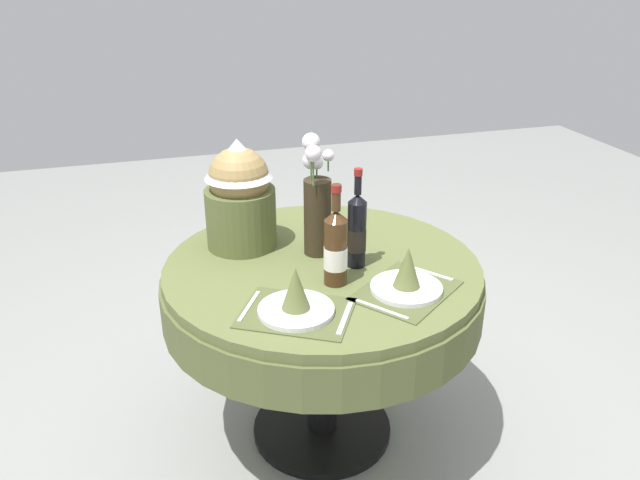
{
  "coord_description": "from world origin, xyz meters",
  "views": [
    {
      "loc": [
        -0.59,
        -1.96,
        1.81
      ],
      "look_at": [
        0.0,
        0.03,
        0.85
      ],
      "focal_mm": 35.52,
      "sensor_mm": 36.0,
      "label": 1
    }
  ],
  "objects_px": {
    "dining_table": "(322,295)",
    "gift_tub_back_left": "(240,191)",
    "wine_bottle_centre": "(335,247)",
    "place_setting_left": "(296,300)",
    "place_setting_right": "(407,279)",
    "wine_bottle_left": "(357,230)",
    "flower_vase": "(317,202)"
  },
  "relations": [
    {
      "from": "dining_table",
      "to": "wine_bottle_centre",
      "type": "height_order",
      "value": "wine_bottle_centre"
    },
    {
      "from": "wine_bottle_centre",
      "to": "gift_tub_back_left",
      "type": "distance_m",
      "value": 0.47
    },
    {
      "from": "wine_bottle_centre",
      "to": "gift_tub_back_left",
      "type": "bearing_deg",
      "value": 122.08
    },
    {
      "from": "flower_vase",
      "to": "gift_tub_back_left",
      "type": "xyz_separation_m",
      "value": [
        -0.26,
        0.14,
        0.02
      ]
    },
    {
      "from": "dining_table",
      "to": "place_setting_left",
      "type": "bearing_deg",
      "value": -120.0
    },
    {
      "from": "gift_tub_back_left",
      "to": "flower_vase",
      "type": "bearing_deg",
      "value": -29.3
    },
    {
      "from": "place_setting_left",
      "to": "place_setting_right",
      "type": "bearing_deg",
      "value": 4.76
    },
    {
      "from": "place_setting_right",
      "to": "wine_bottle_left",
      "type": "xyz_separation_m",
      "value": [
        -0.1,
        0.23,
        0.09
      ]
    },
    {
      "from": "wine_bottle_left",
      "to": "gift_tub_back_left",
      "type": "relative_size",
      "value": 0.87
    },
    {
      "from": "flower_vase",
      "to": "wine_bottle_left",
      "type": "xyz_separation_m",
      "value": [
        0.1,
        -0.14,
        -0.06
      ]
    },
    {
      "from": "place_setting_right",
      "to": "gift_tub_back_left",
      "type": "bearing_deg",
      "value": 131.56
    },
    {
      "from": "dining_table",
      "to": "gift_tub_back_left",
      "type": "relative_size",
      "value": 2.79
    },
    {
      "from": "wine_bottle_left",
      "to": "place_setting_right",
      "type": "bearing_deg",
      "value": -66.95
    },
    {
      "from": "flower_vase",
      "to": "wine_bottle_centre",
      "type": "bearing_deg",
      "value": -92.32
    },
    {
      "from": "dining_table",
      "to": "place_setting_left",
      "type": "distance_m",
      "value": 0.4
    },
    {
      "from": "place_setting_left",
      "to": "wine_bottle_left",
      "type": "relative_size",
      "value": 1.17
    },
    {
      "from": "flower_vase",
      "to": "wine_bottle_centre",
      "type": "relative_size",
      "value": 1.29
    },
    {
      "from": "dining_table",
      "to": "flower_vase",
      "type": "height_order",
      "value": "flower_vase"
    },
    {
      "from": "place_setting_right",
      "to": "flower_vase",
      "type": "height_order",
      "value": "flower_vase"
    },
    {
      "from": "place_setting_right",
      "to": "wine_bottle_centre",
      "type": "bearing_deg",
      "value": 149.78
    },
    {
      "from": "gift_tub_back_left",
      "to": "wine_bottle_left",
      "type": "bearing_deg",
      "value": -38.66
    },
    {
      "from": "wine_bottle_left",
      "to": "wine_bottle_centre",
      "type": "xyz_separation_m",
      "value": [
        -0.11,
        -0.1,
        -0.0
      ]
    },
    {
      "from": "place_setting_left",
      "to": "place_setting_right",
      "type": "relative_size",
      "value": 0.99
    },
    {
      "from": "flower_vase",
      "to": "dining_table",
      "type": "bearing_deg",
      "value": -94.43
    },
    {
      "from": "wine_bottle_centre",
      "to": "gift_tub_back_left",
      "type": "xyz_separation_m",
      "value": [
        -0.25,
        0.39,
        0.09
      ]
    },
    {
      "from": "flower_vase",
      "to": "wine_bottle_centre",
      "type": "height_order",
      "value": "flower_vase"
    },
    {
      "from": "place_setting_right",
      "to": "flower_vase",
      "type": "relative_size",
      "value": 0.94
    },
    {
      "from": "place_setting_left",
      "to": "flower_vase",
      "type": "distance_m",
      "value": 0.47
    },
    {
      "from": "place_setting_right",
      "to": "wine_bottle_left",
      "type": "relative_size",
      "value": 1.18
    },
    {
      "from": "wine_bottle_left",
      "to": "wine_bottle_centre",
      "type": "relative_size",
      "value": 1.03
    },
    {
      "from": "flower_vase",
      "to": "place_setting_left",
      "type": "bearing_deg",
      "value": -114.7
    },
    {
      "from": "place_setting_right",
      "to": "wine_bottle_centre",
      "type": "xyz_separation_m",
      "value": [
        -0.21,
        0.12,
        0.09
      ]
    }
  ]
}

